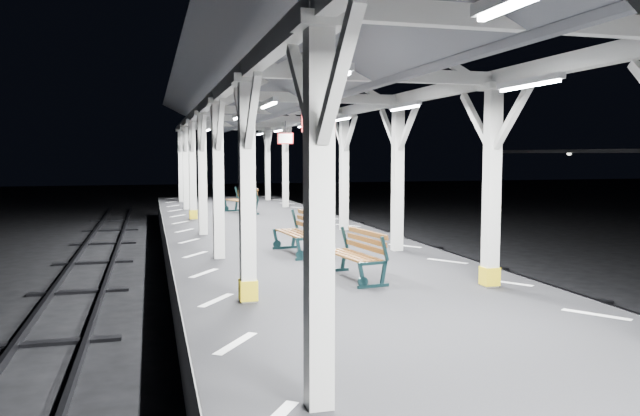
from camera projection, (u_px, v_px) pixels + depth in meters
name	position (u px, v px, depth m)	size (l,w,h in m)	color
ground	(430.00, 405.00, 7.91)	(120.00, 120.00, 0.00)	black
platform	(430.00, 367.00, 7.87)	(6.00, 50.00, 1.00)	black
hazard_stripes_left	(236.00, 343.00, 7.18)	(1.00, 48.00, 0.01)	silver
hazard_stripes_right	(596.00, 315.00, 8.47)	(1.00, 48.00, 0.01)	silver
canopy	(436.00, 39.00, 7.50)	(5.40, 49.00, 4.65)	beige
bench_mid	(357.00, 253.00, 10.87)	(0.80, 1.63, 0.85)	black
bench_far	(301.00, 232.00, 13.60)	(0.79, 1.75, 0.92)	black
bench_extra	(243.00, 200.00, 23.05)	(1.12, 1.83, 0.93)	black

